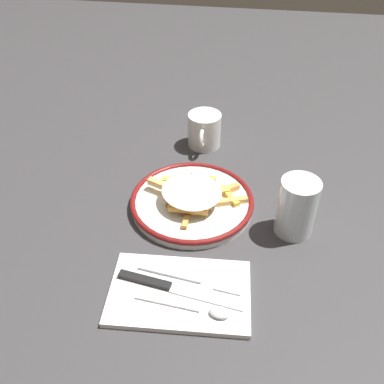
# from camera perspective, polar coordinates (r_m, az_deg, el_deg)

# --- Properties ---
(ground_plane) EXTENTS (2.60, 2.60, 0.00)m
(ground_plane) POSITION_cam_1_polar(r_m,az_deg,el_deg) (0.86, 0.00, -1.83)
(ground_plane) COLOR #373537
(plate) EXTENTS (0.25, 0.25, 0.02)m
(plate) POSITION_cam_1_polar(r_m,az_deg,el_deg) (0.86, 0.00, -1.27)
(plate) COLOR white
(plate) RESTS_ON ground_plane
(fries_heap) EXTENTS (0.16, 0.20, 0.03)m
(fries_heap) POSITION_cam_1_polar(r_m,az_deg,el_deg) (0.84, 0.24, -0.02)
(fries_heap) COLOR gold
(fries_heap) RESTS_ON plate
(napkin) EXTENTS (0.16, 0.23, 0.01)m
(napkin) POSITION_cam_1_polar(r_m,az_deg,el_deg) (0.71, -1.63, -13.15)
(napkin) COLOR white
(napkin) RESTS_ON ground_plane
(fork) EXTENTS (0.04, 0.18, 0.01)m
(fork) POSITION_cam_1_polar(r_m,az_deg,el_deg) (0.72, -0.30, -11.27)
(fork) COLOR silver
(fork) RESTS_ON napkin
(knife) EXTENTS (0.05, 0.21, 0.01)m
(knife) POSITION_cam_1_polar(r_m,az_deg,el_deg) (0.71, -3.13, -12.37)
(knife) COLOR black
(knife) RESTS_ON napkin
(spoon) EXTENTS (0.03, 0.15, 0.01)m
(spoon) POSITION_cam_1_polar(r_m,az_deg,el_deg) (0.68, 0.84, -15.12)
(spoon) COLOR silver
(spoon) RESTS_ON napkin
(water_glass) EXTENTS (0.07, 0.07, 0.11)m
(water_glass) POSITION_cam_1_polar(r_m,az_deg,el_deg) (0.80, 13.66, -1.96)
(water_glass) COLOR silver
(water_glass) RESTS_ON ground_plane
(coffee_mug) EXTENTS (0.10, 0.08, 0.08)m
(coffee_mug) POSITION_cam_1_polar(r_m,az_deg,el_deg) (1.02, 1.63, 8.16)
(coffee_mug) COLOR white
(coffee_mug) RESTS_ON ground_plane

